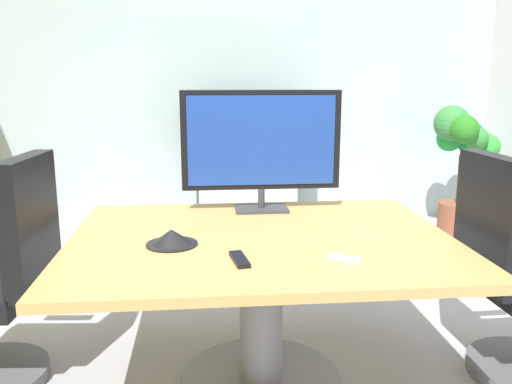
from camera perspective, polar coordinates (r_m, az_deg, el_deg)
ground_plane at (r=2.74m, az=-0.81°, el=-19.21°), size 6.86×6.86×0.00m
wall_back_glass_partition at (r=5.26m, az=-3.58°, el=12.80°), size 5.43×0.10×2.96m
conference_table at (r=2.48m, az=0.57°, el=-8.79°), size 1.71×1.31×0.73m
tv_monitor at (r=2.82m, az=0.57°, el=5.18°), size 0.84×0.18×0.64m
wall_display_unit at (r=5.02m, az=-0.94°, el=0.90°), size 1.20×0.36×1.31m
potted_plant at (r=5.15m, az=21.11°, el=3.66°), size 0.63×0.59×1.18m
conference_phone at (r=2.31m, az=-8.99°, el=-4.88°), size 0.22×0.22×0.07m
remote_control at (r=2.10m, az=-1.77°, el=-7.19°), size 0.08×0.18×0.02m
whiteboard_marker at (r=2.13m, az=9.46°, el=-7.02°), size 0.12×0.09×0.02m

